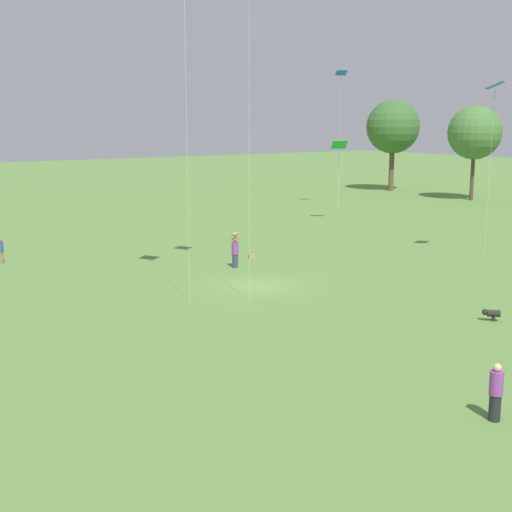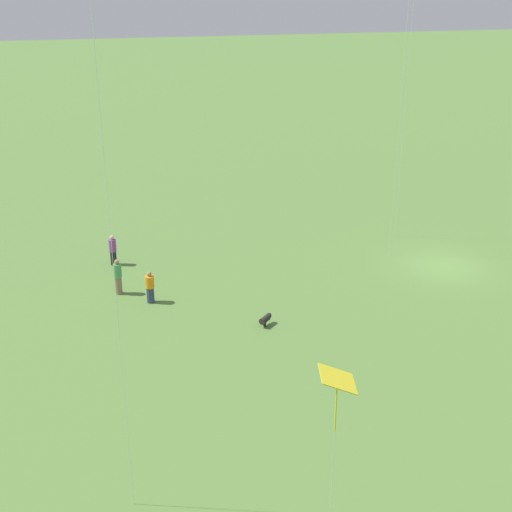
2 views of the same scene
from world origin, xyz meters
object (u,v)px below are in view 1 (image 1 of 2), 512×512
at_px(kite_0, 495,91).
at_px(dog_1, 235,234).
at_px(person_0, 235,253).
at_px(picnic_bag_0, 252,256).
at_px(kite_5, 339,146).
at_px(dog_0, 491,313).
at_px(person_4, 0,251).
at_px(kite_1, 341,78).
at_px(person_1, 496,392).

bearing_deg(kite_0, dog_1, -45.06).
xyz_separation_m(person_0, picnic_bag_0, (-1.85, 2.48, -0.75)).
height_order(person_0, kite_5, kite_5).
bearing_deg(dog_1, kite_5, -117.32).
distance_m(kite_0, dog_0, 17.12).
distance_m(person_4, kite_1, 37.96).
xyz_separation_m(kite_1, dog_0, (33.97, -20.74, -12.24)).
relative_size(person_1, kite_1, 0.13).
bearing_deg(person_4, kite_0, -95.07).
height_order(kite_0, picnic_bag_0, kite_0).
bearing_deg(kite_5, person_0, 107.20).
bearing_deg(person_4, kite_1, -47.68).
relative_size(person_4, kite_5, 0.23).
relative_size(kite_0, kite_5, 1.57).
distance_m(dog_0, picnic_bag_0, 17.85).
distance_m(kite_0, dog_1, 20.43).
bearing_deg(person_0, kite_0, 141.53).
relative_size(kite_0, kite_1, 0.82).
bearing_deg(kite_1, person_4, 89.39).
relative_size(kite_1, dog_1, 17.98).
bearing_deg(person_1, dog_1, 101.10).
height_order(person_0, kite_0, kite_0).
xyz_separation_m(person_0, kite_5, (-10.89, 17.51, 5.58)).
bearing_deg(picnic_bag_0, dog_1, 155.52).
xyz_separation_m(person_1, person_4, (-31.84, -5.54, -0.09)).
relative_size(dog_0, dog_1, 0.95).
relative_size(kite_0, picnic_bag_0, 21.72).
distance_m(person_4, kite_0, 31.35).
height_order(person_4, kite_5, kite_5).
xyz_separation_m(dog_0, picnic_bag_0, (-17.84, -0.54, -0.23)).
bearing_deg(person_0, person_4, -49.92).
xyz_separation_m(kite_0, kite_5, (-18.11, 3.71, -3.90)).
bearing_deg(kite_1, kite_5, 123.73).
xyz_separation_m(person_4, kite_0, (16.31, 25.00, 9.57)).
height_order(kite_0, dog_0, kite_0).
bearing_deg(dog_0, kite_1, 12.87).
relative_size(person_4, picnic_bag_0, 3.17).
bearing_deg(kite_5, person_4, 78.92).
bearing_deg(person_1, picnic_bag_0, 102.47).
height_order(kite_0, kite_1, kite_1).
relative_size(person_1, dog_0, 2.51).
bearing_deg(dog_1, person_4, 49.97).
distance_m(person_0, kite_0, 18.23).
distance_m(person_1, person_4, 32.32).
xyz_separation_m(person_1, picnic_bag_0, (-24.61, 8.14, -0.75)).
distance_m(dog_1, picnic_bag_0, 7.39).
xyz_separation_m(person_1, kite_1, (-40.74, 29.43, 11.72)).
relative_size(kite_1, picnic_bag_0, 26.44).
xyz_separation_m(kite_1, dog_1, (9.41, -18.22, -12.23)).
height_order(kite_1, dog_0, kite_1).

